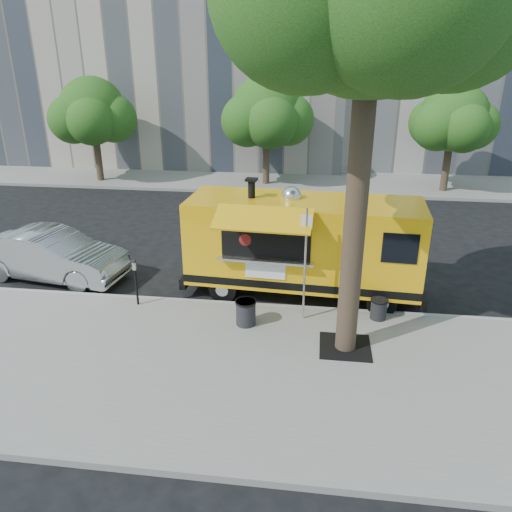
{
  "coord_description": "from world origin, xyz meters",
  "views": [
    {
      "loc": [
        1.8,
        -13.07,
        6.62
      ],
      "look_at": [
        0.11,
        0.0,
        1.2
      ],
      "focal_mm": 35.0,
      "sensor_mm": 36.0,
      "label": 1
    }
  ],
  "objects": [
    {
      "name": "ground",
      "position": [
        0.0,
        0.0,
        0.0
      ],
      "size": [
        120.0,
        120.0,
        0.0
      ],
      "primitive_type": "plane",
      "color": "black",
      "rests_on": "ground"
    },
    {
      "name": "sidewalk",
      "position": [
        0.0,
        -4.0,
        0.07
      ],
      "size": [
        60.0,
        6.0,
        0.15
      ],
      "primitive_type": "cube",
      "color": "gray",
      "rests_on": "ground"
    },
    {
      "name": "curb",
      "position": [
        0.0,
        -0.93,
        0.07
      ],
      "size": [
        60.0,
        0.14,
        0.16
      ],
      "primitive_type": "cube",
      "color": "#999993",
      "rests_on": "ground"
    },
    {
      "name": "far_sidewalk",
      "position": [
        0.0,
        13.5,
        0.07
      ],
      "size": [
        60.0,
        5.0,
        0.15
      ],
      "primitive_type": "cube",
      "color": "gray",
      "rests_on": "ground"
    },
    {
      "name": "tree_well",
      "position": [
        2.6,
        -2.8,
        0.15
      ],
      "size": [
        1.2,
        1.2,
        0.02
      ],
      "primitive_type": "cube",
      "color": "black",
      "rests_on": "sidewalk"
    },
    {
      "name": "far_tree_a",
      "position": [
        -10.0,
        12.3,
        3.78
      ],
      "size": [
        3.42,
        3.42,
        5.36
      ],
      "color": "#33261C",
      "rests_on": "far_sidewalk"
    },
    {
      "name": "far_tree_b",
      "position": [
        -1.0,
        12.7,
        3.83
      ],
      "size": [
        3.6,
        3.6,
        5.5
      ],
      "color": "#33261C",
      "rests_on": "far_sidewalk"
    },
    {
      "name": "far_tree_c",
      "position": [
        8.0,
        12.4,
        3.72
      ],
      "size": [
        3.24,
        3.24,
        5.21
      ],
      "color": "#33261C",
      "rests_on": "far_sidewalk"
    },
    {
      "name": "sign_post",
      "position": [
        1.55,
        -1.55,
        1.85
      ],
      "size": [
        0.28,
        0.06,
        3.0
      ],
      "color": "silver",
      "rests_on": "sidewalk"
    },
    {
      "name": "parking_meter",
      "position": [
        -3.0,
        -1.35,
        0.98
      ],
      "size": [
        0.11,
        0.11,
        1.33
      ],
      "color": "black",
      "rests_on": "sidewalk"
    },
    {
      "name": "food_truck",
      "position": [
        1.41,
        0.17,
        1.58
      ],
      "size": [
        6.93,
        3.35,
        3.36
      ],
      "rotation": [
        0.0,
        0.0,
        -0.06
      ],
      "color": "#FAB40D",
      "rests_on": "ground"
    },
    {
      "name": "sedan",
      "position": [
        -6.3,
        0.3,
        0.77
      ],
      "size": [
        4.9,
        2.35,
        1.55
      ],
      "primitive_type": "imported",
      "rotation": [
        0.0,
        0.0,
        1.41
      ],
      "color": "#A1A3A8",
      "rests_on": "ground"
    },
    {
      "name": "trash_bin_left",
      "position": [
        0.11,
        -2.03,
        0.5
      ],
      "size": [
        0.55,
        0.55,
        0.65
      ],
      "color": "black",
      "rests_on": "sidewalk"
    },
    {
      "name": "trash_bin_right",
      "position": [
        3.5,
        -1.3,
        0.44
      ],
      "size": [
        0.46,
        0.46,
        0.55
      ],
      "color": "black",
      "rests_on": "sidewalk"
    }
  ]
}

